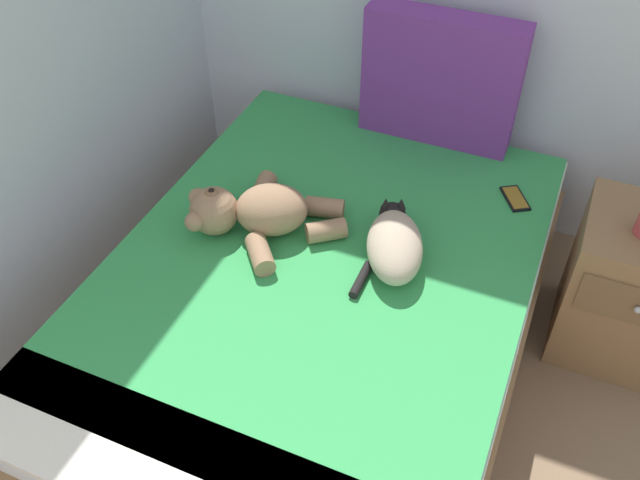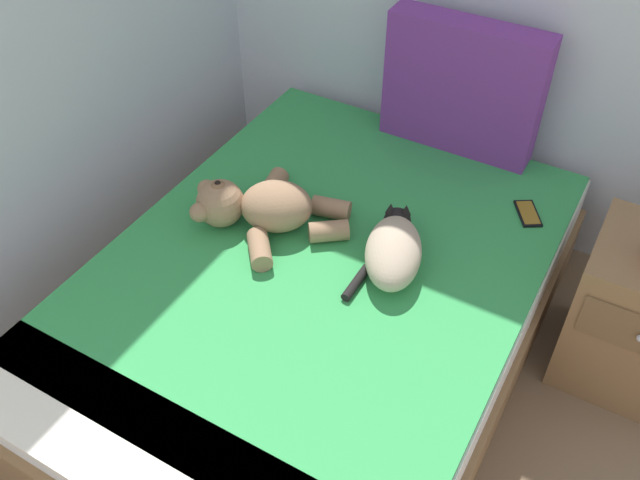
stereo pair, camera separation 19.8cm
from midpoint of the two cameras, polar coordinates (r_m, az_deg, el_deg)
name	(u,v)px [view 2 (the right image)]	position (r m, az deg, el deg)	size (l,w,h in m)	color
bed	(317,311)	(2.52, 1.98, -6.03)	(1.46, 2.01, 0.47)	olive
patterned_cushion	(463,87)	(2.83, 13.86, 12.25)	(0.63, 0.13, 0.54)	#72338C
cat	(393,249)	(2.33, 8.60, -0.88)	(0.30, 0.44, 0.15)	tan
teddy_bear	(260,207)	(2.45, -2.71, 2.71)	(0.58, 0.48, 0.19)	#937051
cell_phone	(528,213)	(2.69, 19.05, 2.04)	(0.14, 0.16, 0.01)	black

